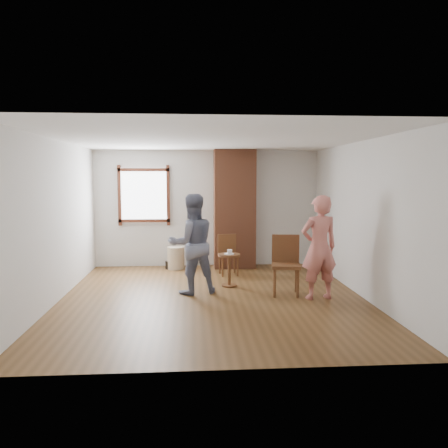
{
  "coord_description": "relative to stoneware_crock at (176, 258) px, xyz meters",
  "views": [
    {
      "loc": [
        -0.32,
        -7.08,
        1.98
      ],
      "look_at": [
        0.25,
        0.8,
        1.15
      ],
      "focal_mm": 35.0,
      "sensor_mm": 36.0,
      "label": 1
    }
  ],
  "objects": [
    {
      "name": "dining_chair_left",
      "position": [
        1.1,
        -0.63,
        0.22
      ],
      "size": [
        0.43,
        0.43,
        0.82
      ],
      "rotation": [
        0.0,
        0.0,
        0.12
      ],
      "color": "brown",
      "rests_on": "ground"
    },
    {
      "name": "brick_chimney",
      "position": [
        1.3,
        0.1,
        1.06
      ],
      "size": [
        0.9,
        0.5,
        2.6
      ],
      "primitive_type": "cube",
      "color": "brown",
      "rests_on": "ground"
    },
    {
      "name": "ground",
      "position": [
        0.7,
        -2.4,
        -0.24
      ],
      "size": [
        5.5,
        5.5,
        0.0
      ],
      "primitive_type": "plane",
      "color": "brown",
      "rests_on": "ground"
    },
    {
      "name": "man",
      "position": [
        0.36,
        -2.07,
        0.62
      ],
      "size": [
        0.99,
        0.86,
        1.72
      ],
      "primitive_type": "imported",
      "rotation": [
        0.0,
        0.0,
        3.43
      ],
      "color": "#141837",
      "rests_on": "ground"
    },
    {
      "name": "person_pink",
      "position": [
        2.43,
        -2.57,
        0.61
      ],
      "size": [
        0.68,
        0.5,
        1.71
      ],
      "primitive_type": "imported",
      "rotation": [
        0.0,
        0.0,
        3.3
      ],
      "color": "#DB786D",
      "rests_on": "ground"
    },
    {
      "name": "stoneware_crock",
      "position": [
        0.0,
        0.0,
        0.0
      ],
      "size": [
        0.41,
        0.41,
        0.48
      ],
      "primitive_type": "cylinder",
      "rotation": [
        0.0,
        0.0,
        -0.08
      ],
      "color": "beige",
      "rests_on": "ground"
    },
    {
      "name": "dining_chair_right",
      "position": [
        1.96,
        -2.21,
        0.32
      ],
      "size": [
        0.54,
        0.54,
        1.01
      ],
      "rotation": [
        0.0,
        0.0,
        -0.16
      ],
      "color": "brown",
      "rests_on": "ground"
    },
    {
      "name": "dark_pot",
      "position": [
        -0.15,
        0.0,
        -0.16
      ],
      "size": [
        0.21,
        0.21,
        0.17
      ],
      "primitive_type": "cylinder",
      "rotation": [
        0.0,
        0.0,
        0.28
      ],
      "color": "black",
      "rests_on": "ground"
    },
    {
      "name": "cake_plate",
      "position": [
        1.04,
        -1.63,
        0.36
      ],
      "size": [
        0.18,
        0.18,
        0.01
      ],
      "primitive_type": "cylinder",
      "color": "white",
      "rests_on": "side_table"
    },
    {
      "name": "room_shell",
      "position": [
        0.64,
        -1.79,
        1.57
      ],
      "size": [
        5.04,
        5.52,
        2.62
      ],
      "color": "silver",
      "rests_on": "ground"
    },
    {
      "name": "side_table",
      "position": [
        1.04,
        -1.63,
        0.16
      ],
      "size": [
        0.4,
        0.4,
        0.6
      ],
      "color": "brown",
      "rests_on": "ground"
    },
    {
      "name": "cake_slice",
      "position": [
        1.05,
        -1.63,
        0.4
      ],
      "size": [
        0.08,
        0.07,
        0.06
      ],
      "primitive_type": "cube",
      "color": "white",
      "rests_on": "cake_plate"
    }
  ]
}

